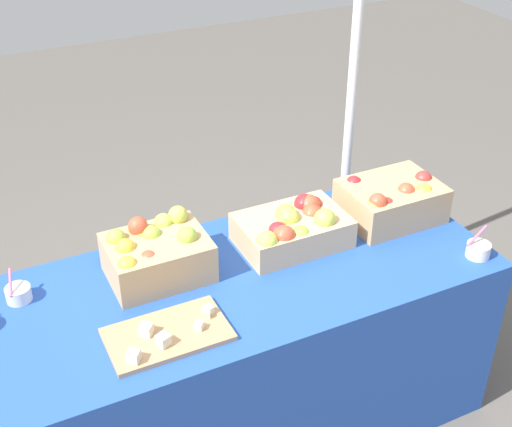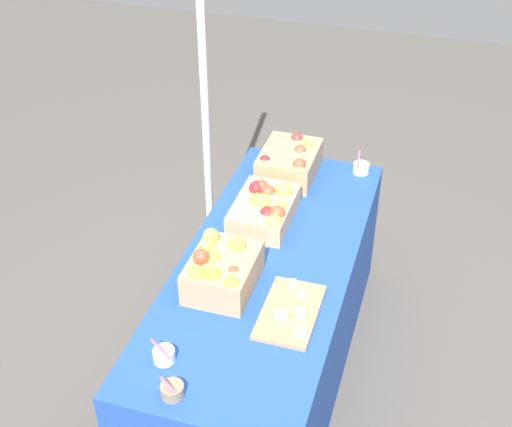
# 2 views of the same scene
# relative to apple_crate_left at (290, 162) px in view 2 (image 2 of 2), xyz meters

# --- Properties ---
(ground_plane) EXTENTS (10.00, 10.00, 0.00)m
(ground_plane) POSITION_rel_apple_crate_left_xyz_m (-0.73, -0.09, -0.82)
(ground_plane) COLOR #56514C
(table) EXTENTS (1.90, 0.76, 0.74)m
(table) POSITION_rel_apple_crate_left_xyz_m (-0.73, -0.09, -0.45)
(table) COLOR #234CAD
(table) RESTS_ON ground_plane
(apple_crate_left) EXTENTS (0.37, 0.29, 0.18)m
(apple_crate_left) POSITION_rel_apple_crate_left_xyz_m (0.00, 0.00, 0.00)
(apple_crate_left) COLOR tan
(apple_crate_left) RESTS_ON table
(apple_crate_middle) EXTENTS (0.40, 0.27, 0.16)m
(apple_crate_middle) POSITION_rel_apple_crate_left_xyz_m (-0.43, 0.01, -0.01)
(apple_crate_middle) COLOR tan
(apple_crate_middle) RESTS_ON table
(apple_crate_right) EXTENTS (0.35, 0.27, 0.20)m
(apple_crate_right) POSITION_rel_apple_crate_left_xyz_m (-0.96, 0.05, 0.01)
(apple_crate_right) COLOR tan
(apple_crate_right) RESTS_ON table
(cutting_board_front) EXTENTS (0.38, 0.23, 0.06)m
(cutting_board_front) POSITION_rel_apple_crate_left_xyz_m (-1.04, -0.28, -0.07)
(cutting_board_front) COLOR tan
(cutting_board_front) RESTS_ON table
(sample_bowl_near) EXTENTS (0.09, 0.09, 0.11)m
(sample_bowl_near) POSITION_rel_apple_crate_left_xyz_m (0.14, -0.36, -0.05)
(sample_bowl_near) COLOR silver
(sample_bowl_near) RESTS_ON table
(sample_bowl_mid) EXTENTS (0.09, 0.09, 0.10)m
(sample_bowl_mid) POSITION_rel_apple_crate_left_xyz_m (-1.57, 0.02, -0.06)
(sample_bowl_mid) COLOR gray
(sample_bowl_mid) RESTS_ON table
(sample_bowl_far) EXTENTS (0.09, 0.09, 0.11)m
(sample_bowl_far) POSITION_rel_apple_crate_left_xyz_m (-1.43, 0.12, -0.05)
(sample_bowl_far) COLOR silver
(sample_bowl_far) RESTS_ON table
(tent_pole) EXTENTS (0.04, 0.04, 2.10)m
(tent_pole) POSITION_rel_apple_crate_left_xyz_m (0.13, 0.52, 0.23)
(tent_pole) COLOR white
(tent_pole) RESTS_ON ground_plane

